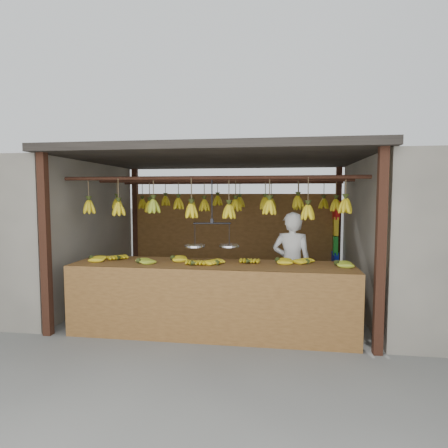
# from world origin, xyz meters

# --- Properties ---
(ground) EXTENTS (80.00, 80.00, 0.00)m
(ground) POSITION_xyz_m (0.00, 0.00, 0.00)
(ground) COLOR #5B5B57
(stall) EXTENTS (4.30, 3.30, 2.40)m
(stall) POSITION_xyz_m (0.00, 0.33, 1.97)
(stall) COLOR black
(stall) RESTS_ON ground
(neighbor_left) EXTENTS (3.00, 3.00, 2.30)m
(neighbor_left) POSITION_xyz_m (-3.60, 0.00, 1.15)
(neighbor_left) COLOR slate
(neighbor_left) RESTS_ON ground
(counter) EXTENTS (3.59, 0.82, 0.96)m
(counter) POSITION_xyz_m (0.04, -1.23, 0.71)
(counter) COLOR brown
(counter) RESTS_ON ground
(hanging_bananas) EXTENTS (3.61, 2.25, 0.39)m
(hanging_bananas) POSITION_xyz_m (0.00, 0.00, 1.62)
(hanging_bananas) COLOR gold
(hanging_bananas) RESTS_ON ground
(balance_scale) EXTENTS (0.70, 0.34, 0.90)m
(balance_scale) POSITION_xyz_m (0.03, -1.00, 1.17)
(balance_scale) COLOR black
(balance_scale) RESTS_ON ground
(vendor) EXTENTS (0.59, 0.42, 1.54)m
(vendor) POSITION_xyz_m (1.08, -0.30, 0.77)
(vendor) COLOR white
(vendor) RESTS_ON ground
(bag_bundles) EXTENTS (0.08, 0.26, 1.29)m
(bag_bundles) POSITION_xyz_m (1.94, 1.35, 1.02)
(bag_bundles) COLOR red
(bag_bundles) RESTS_ON ground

